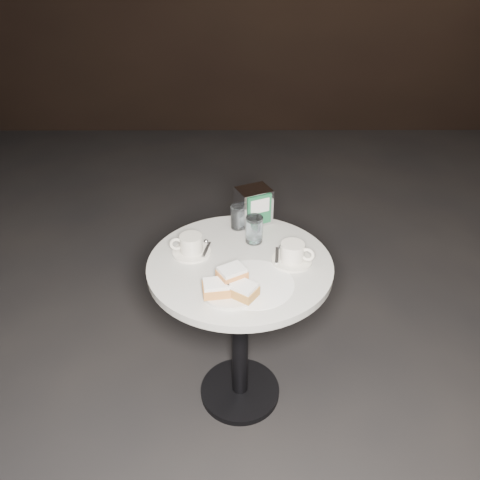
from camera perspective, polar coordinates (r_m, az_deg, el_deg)
name	(u,v)px	position (r m, az deg, el deg)	size (l,w,h in m)	color
ground	(240,392)	(2.28, 0.00, -18.08)	(7.00, 7.00, 0.00)	black
cafe_table	(240,302)	(1.88, 0.00, -7.58)	(0.70, 0.70, 0.74)	black
sugar_spill	(254,283)	(1.66, 1.71, -5.31)	(0.29, 0.29, 0.00)	white
beignet_plate	(230,287)	(1.59, -1.20, -5.70)	(0.21, 0.21, 0.09)	silver
coffee_cup_left	(191,246)	(1.80, -6.01, -0.70)	(0.16, 0.16, 0.08)	white
coffee_cup_right	(293,254)	(1.75, 6.44, -1.69)	(0.20, 0.20, 0.08)	white
water_glass_left	(238,217)	(1.94, -0.22, 2.80)	(0.06, 0.06, 0.10)	white
water_glass_right	(254,230)	(1.85, 1.73, 1.26)	(0.09, 0.09, 0.11)	white
napkin_dispenser	(254,206)	(1.97, 1.69, 4.20)	(0.16, 0.15, 0.16)	silver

